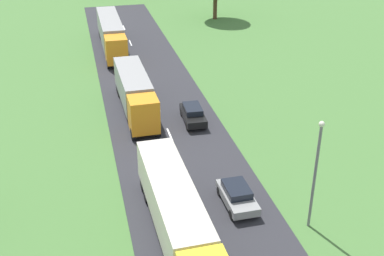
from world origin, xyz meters
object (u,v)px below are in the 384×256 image
object	(u,v)px
truck_fourth	(111,33)
car_fourth	(237,195)
truck_third	(135,92)
car_fifth	(193,114)
lamppost_second	(316,170)
truck_second	(177,215)

from	to	relation	value
truck_fourth	car_fourth	world-z (taller)	truck_fourth
truck_third	car_fourth	bearing A→B (deg)	-74.04
car_fourth	truck_fourth	bearing A→B (deg)	98.12
truck_third	truck_fourth	size ratio (longest dim) A/B	0.79
truck_third	car_fifth	bearing A→B (deg)	-35.26
truck_third	car_fifth	xyz separation A→B (m)	(4.72, -3.34, -1.27)
car_fifth	truck_fourth	bearing A→B (deg)	102.83
truck_fourth	lamppost_second	world-z (taller)	lamppost_second
car_fifth	lamppost_second	world-z (taller)	lamppost_second
truck_fourth	lamppost_second	bearing A→B (deg)	-77.10
truck_second	truck_fourth	xyz separation A→B (m)	(-0.31, 38.21, 0.09)
truck_third	lamppost_second	xyz separation A→B (m)	(8.43, -19.43, 2.12)
truck_fourth	car_fifth	bearing A→B (deg)	-77.17
truck_second	lamppost_second	bearing A→B (deg)	-2.13
truck_fourth	car_fourth	xyz separation A→B (m)	(5.04, -35.34, -1.39)
truck_second	car_fifth	size ratio (longest dim) A/B	3.24
truck_fourth	car_fifth	world-z (taller)	truck_fourth
truck_second	car_fourth	distance (m)	5.68
truck_second	truck_fourth	bearing A→B (deg)	90.46
truck_second	car_fourth	xyz separation A→B (m)	(4.73, 2.87, -1.31)
car_fifth	truck_second	bearing A→B (deg)	-106.93
truck_third	car_fourth	distance (m)	16.95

